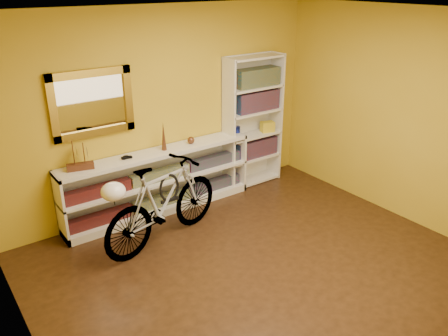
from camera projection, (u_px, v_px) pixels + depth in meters
floor at (262, 271)px, 4.83m from camera, size 4.50×4.00×0.01m
ceiling at (273, 14)px, 3.81m from camera, size 4.50×4.00×0.01m
back_wall at (165, 111)px, 5.82m from camera, size 4.50×0.01×2.60m
left_wall at (17, 229)px, 3.11m from camera, size 0.01×4.00×2.60m
right_wall at (407, 118)px, 5.54m from camera, size 0.01×4.00×2.60m
gilt_mirror at (92, 104)px, 5.18m from camera, size 0.98×0.06×0.78m
wall_socket at (223, 170)px, 6.70m from camera, size 0.09×0.02×0.09m
console_unit at (160, 182)px, 5.90m from camera, size 2.60×0.35×0.85m
cd_row_lower at (162, 200)px, 5.98m from camera, size 2.50×0.13×0.14m
cd_row_upper at (160, 175)px, 5.84m from camera, size 2.50×0.13×0.14m
model_ship at (79, 155)px, 5.13m from camera, size 0.32×0.18×0.36m
toy_car at (127, 159)px, 5.51m from camera, size 0.00×0.00×0.00m
bronze_ornament at (164, 136)px, 5.71m from camera, size 0.06×0.06×0.37m
decorative_orb at (191, 140)px, 5.98m from camera, size 0.10×0.10×0.10m
bookcase at (253, 122)px, 6.55m from camera, size 0.90×0.30×1.90m
book_row_a at (255, 147)px, 6.74m from camera, size 0.70×0.22×0.26m
book_row_b at (256, 101)px, 6.46m from camera, size 0.70×0.22×0.28m
book_row_c at (257, 77)px, 6.33m from camera, size 0.70×0.22×0.25m
travel_mug at (237, 132)px, 6.42m from camera, size 0.08×0.08×0.18m
red_tin at (241, 81)px, 6.22m from camera, size 0.20×0.20×0.20m
yellow_bag at (267, 127)px, 6.70m from camera, size 0.22×0.18×0.15m
bicycle at (163, 203)px, 5.19m from camera, size 0.83×1.77×1.01m
helmet at (113, 192)px, 4.59m from camera, size 0.26×0.24×0.19m
u_lock at (169, 188)px, 5.20m from camera, size 0.25×0.03×0.25m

